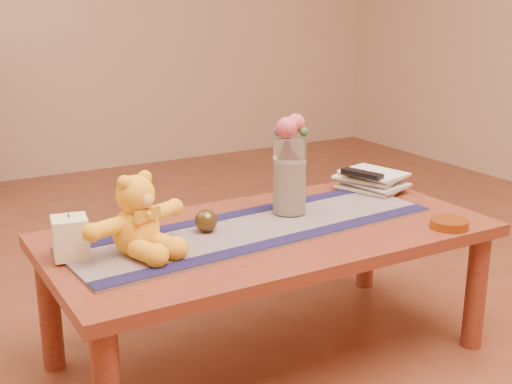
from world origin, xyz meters
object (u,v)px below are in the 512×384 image
tv_remote (362,174)px  amber_dish (449,224)px  teddy_bear (135,215)px  book_bottom (359,193)px  glass_vase (289,176)px  bronze_ball (206,221)px  pillar_candle (70,237)px

tv_remote → amber_dish: 0.43m
teddy_bear → book_bottom: (0.92, 0.14, -0.11)m
glass_vase → bronze_ball: glass_vase is taller
teddy_bear → book_bottom: size_ratio=1.44×
teddy_bear → glass_vase: size_ratio=1.24×
pillar_candle → amber_dish: (1.11, -0.34, -0.05)m
tv_remote → bronze_ball: bearing=170.1°
pillar_candle → book_bottom: pillar_candle is taller
teddy_bear → tv_remote: (0.92, 0.13, -0.03)m
glass_vase → bronze_ball: (-0.32, -0.03, -0.09)m
pillar_candle → amber_dish: size_ratio=0.94×
book_bottom → tv_remote: (0.00, -0.01, 0.07)m
pillar_candle → glass_vase: bearing=2.0°
pillar_candle → tv_remote: (1.09, 0.08, 0.02)m
pillar_candle → glass_vase: 0.74m
pillar_candle → amber_dish: pillar_candle is taller
teddy_bear → pillar_candle: bearing=144.5°
book_bottom → amber_dish: (0.02, -0.43, 0.00)m
glass_vase → bronze_ball: bearing=-175.0°
pillar_candle → tv_remote: size_ratio=0.72×
glass_vase → bronze_ball: size_ratio=3.68×
glass_vase → book_bottom: glass_vase is taller
book_bottom → glass_vase: bearing=170.6°
bronze_ball → amber_dish: size_ratio=0.58×
glass_vase → amber_dish: glass_vase is taller
teddy_bear → bronze_ball: (0.24, 0.05, -0.07)m
amber_dish → bronze_ball: bearing=154.3°
tv_remote → amber_dish: size_ratio=1.31×
book_bottom → tv_remote: tv_remote is taller
bronze_ball → teddy_bear: bearing=-168.8°
pillar_candle → bronze_ball: 0.42m
glass_vase → amber_dish: size_ratio=2.13×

